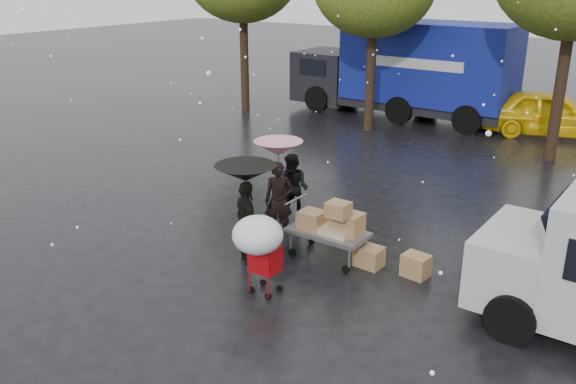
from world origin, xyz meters
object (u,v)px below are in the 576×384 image
Objects in this scene: blue_truck at (407,70)px; yellow_taxi at (551,113)px; person_pink at (279,200)px; shopping_cart at (259,239)px; person_black at (247,223)px; vendor_cart at (332,225)px.

blue_truck reaches higher than yellow_taxi.
shopping_cart is at bearing -98.19° from person_pink.
blue_truck is at bearing 65.81° from person_pink.
person_pink is at bearing -46.95° from person_black.
yellow_taxi is at bearing -65.82° from person_black.
blue_truck is at bearing 106.08° from shopping_cart.
person_black is (0.22, -1.28, -0.00)m from person_pink.
person_black is 0.19× the size of blue_truck.
person_pink is 0.19× the size of blue_truck.
blue_truck is at bearing -43.59° from person_black.
person_black is 1.10× the size of shopping_cart.
person_pink is 12.12m from yellow_taxi.
person_black is 0.36× the size of yellow_taxi.
person_pink is at bearing 119.33° from shopping_cart.
yellow_taxi reaches higher than shopping_cart.
vendor_cart is at bearing -107.97° from person_black.
yellow_taxi is (2.37, 11.89, -0.05)m from person_pink.
person_pink is 1.06× the size of vendor_cart.
vendor_cart is (1.46, -0.29, -0.08)m from person_pink.
vendor_cart is 1.04× the size of shopping_cart.
shopping_cart reaches higher than vendor_cart.
person_black reaches higher than yellow_taxi.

